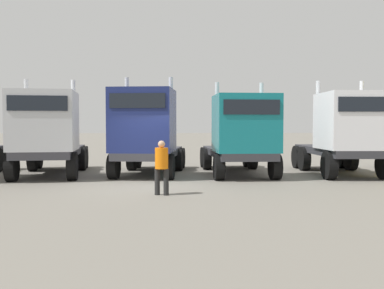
# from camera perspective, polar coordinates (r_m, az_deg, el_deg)

# --- Properties ---
(ground) EXTENTS (200.00, 200.00, 0.00)m
(ground) POSITION_cam_1_polar(r_m,az_deg,el_deg) (14.73, -6.74, -5.68)
(ground) COLOR slate
(semi_truck_silver) EXTENTS (3.13, 6.33, 4.03)m
(semi_truck_silver) POSITION_cam_1_polar(r_m,az_deg,el_deg) (18.24, -18.74, 1.53)
(semi_truck_silver) COLOR #333338
(semi_truck_silver) RESTS_ON ground
(semi_truck_navy) EXTENTS (3.25, 5.91, 4.15)m
(semi_truck_navy) POSITION_cam_1_polar(r_m,az_deg,el_deg) (17.69, -6.17, 1.71)
(semi_truck_navy) COLOR #333338
(semi_truck_navy) RESTS_ON ground
(semi_truck_teal) EXTENTS (2.70, 6.38, 3.91)m
(semi_truck_teal) POSITION_cam_1_polar(r_m,az_deg,el_deg) (17.72, 6.60, 1.24)
(semi_truck_teal) COLOR #333338
(semi_truck_teal) RESTS_ON ground
(semi_truck_white) EXTENTS (2.71, 5.82, 4.02)m
(semi_truck_white) POSITION_cam_1_polar(r_m,az_deg,el_deg) (18.77, 19.92, 1.55)
(semi_truck_white) COLOR #333338
(semi_truck_white) RESTS_ON ground
(visitor_in_hivis) EXTENTS (0.50, 0.50, 1.65)m
(visitor_in_hivis) POSITION_cam_1_polar(r_m,az_deg,el_deg) (12.93, -4.08, -2.57)
(visitor_in_hivis) COLOR black
(visitor_in_hivis) RESTS_ON ground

